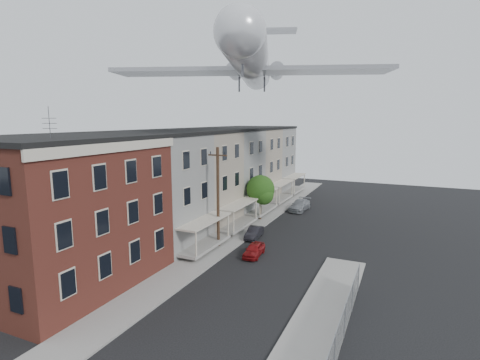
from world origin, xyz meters
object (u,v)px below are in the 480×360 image
(utility_pole, at_px, (218,196))
(street_tree, at_px, (261,191))
(car_near, at_px, (254,250))
(airplane, at_px, (252,62))
(car_far, at_px, (300,205))
(car_mid, at_px, (254,233))

(utility_pole, xyz_separation_m, street_tree, (0.33, 9.92, -1.22))
(car_near, bearing_deg, street_tree, 103.57)
(utility_pole, distance_m, street_tree, 10.00)
(street_tree, distance_m, airplane, 13.84)
(utility_pole, relative_size, car_far, 1.97)
(street_tree, distance_m, car_near, 11.67)
(street_tree, distance_m, car_far, 7.57)
(utility_pole, bearing_deg, street_tree, 88.11)
(car_mid, relative_size, airplane, 0.11)
(car_far, bearing_deg, airplane, -105.29)
(street_tree, bearing_deg, utility_pole, -91.89)
(car_mid, distance_m, airplane, 17.00)
(car_far, bearing_deg, utility_pole, -98.03)
(car_mid, height_order, car_far, car_far)
(street_tree, height_order, car_mid, street_tree)
(car_near, bearing_deg, car_mid, 107.48)
(street_tree, distance_m, car_mid, 7.10)
(street_tree, height_order, airplane, airplane)
(car_near, xyz_separation_m, car_far, (-0.69, 17.22, 0.12))
(car_near, height_order, airplane, airplane)
(street_tree, bearing_deg, car_far, 66.72)
(car_far, relative_size, airplane, 0.15)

